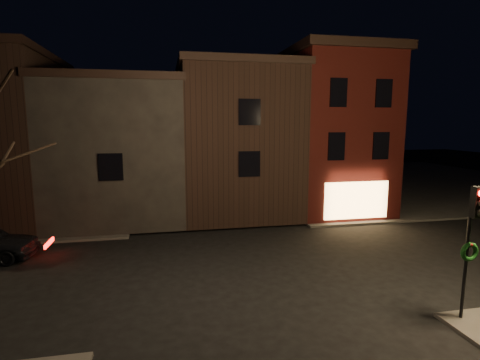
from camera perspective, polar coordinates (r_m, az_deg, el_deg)
name	(u,v)px	position (r m, az deg, el deg)	size (l,w,h in m)	color
ground	(243,268)	(15.89, 0.46, -13.27)	(120.00, 120.00, 0.00)	black
sidewalk_far_right	(392,180)	(41.83, 22.13, -0.04)	(30.00, 30.00, 0.12)	#2D2B28
corner_building	(329,131)	(26.33, 13.47, 7.28)	(6.50, 8.50, 10.50)	#3F0E0B
row_building_a	(233,140)	(25.35, -1.11, 6.19)	(7.30, 10.30, 9.40)	black
row_building_b	(121,148)	(25.12, -17.66, 4.61)	(7.80, 10.30, 8.40)	black
traffic_signal	(472,233)	(12.80, 31.83, -6.81)	(0.58, 0.38, 4.05)	black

